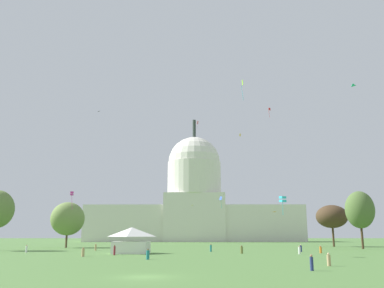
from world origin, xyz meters
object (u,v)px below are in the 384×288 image
object	(u,v)px
tree_west_near	(68,219)
kite_red_high	(269,110)
kite_black_high	(98,112)
person_white_edge_east	(300,250)
person_olive_aisle_center	(242,250)
person_orange_front_left	(321,250)
kite_orange_low	(275,212)
kite_cyan_low	(283,199)
kite_blue_low	(221,199)
tree_east_near	(332,217)
kite_yellow_low	(193,206)
person_maroon_back_right	(114,250)
person_tan_lawn_far_left	(96,248)
person_navy_mid_left	(312,263)
kite_lime_high	(242,86)
kite_magenta_low	(72,194)
person_white_front_center	(26,249)
person_teal_near_tent	(211,248)
person_teal_near_tree_west	(148,255)
tree_east_mid	(360,210)
capitol_building	(194,204)
kite_gold_high	(240,135)
kite_pink_high	(198,123)
kite_turquoise_mid	(356,88)
person_navy_edge_west	(301,249)
event_tent	(132,240)
person_tan_lawn_far_right	(329,260)
person_tan_mid_center	(83,253)

from	to	relation	value
tree_west_near	kite_red_high	size ratio (longest dim) A/B	4.02
tree_west_near	kite_black_high	world-z (taller)	kite_black_high
person_white_edge_east	person_olive_aisle_center	xyz separation A→B (m)	(-10.40, 2.19, 0.02)
person_orange_front_left	kite_orange_low	size ratio (longest dim) A/B	0.92
kite_cyan_low	kite_blue_low	xyz separation A→B (m)	(-7.23, 50.19, 4.17)
tree_east_near	kite_yellow_low	bearing A→B (deg)	130.92
person_maroon_back_right	tree_east_near	bearing A→B (deg)	143.03
person_tan_lawn_far_left	person_maroon_back_right	distance (m)	23.29
person_navy_mid_left	kite_yellow_low	xyz separation A→B (m)	(-12.48, 133.30, 14.69)
person_tan_lawn_far_left	kite_lime_high	world-z (taller)	kite_lime_high
kite_yellow_low	kite_magenta_low	bearing A→B (deg)	-161.92
tree_west_near	kite_yellow_low	xyz separation A→B (m)	(34.52, 59.14, 7.60)
person_white_front_center	kite_yellow_low	xyz separation A→B (m)	(32.81, 90.86, 14.74)
kite_yellow_low	person_teal_near_tent	bearing A→B (deg)	-138.65
person_teal_near_tree_west	kite_black_high	xyz separation A→B (m)	(-35.94, 113.24, 55.39)
person_white_edge_east	kite_cyan_low	bearing A→B (deg)	25.15
tree_east_mid	person_white_front_center	xyz separation A→B (m)	(-75.87, -22.37, -9.02)
person_teal_near_tent	kite_blue_low	distance (m)	32.68
person_tan_lawn_far_left	person_white_front_center	bearing A→B (deg)	47.20
capitol_building	kite_gold_high	distance (m)	46.18
tree_east_near	kite_lime_high	size ratio (longest dim) A/B	2.59
kite_pink_high	kite_magenta_low	size ratio (longest dim) A/B	0.87
person_teal_near_tent	person_white_front_center	world-z (taller)	person_teal_near_tent
tree_east_mid	person_teal_near_tent	world-z (taller)	tree_east_mid
person_teal_near_tent	kite_turquoise_mid	xyz separation A→B (m)	(28.78, -11.81, 31.30)
capitol_building	kite_red_high	xyz separation A→B (m)	(23.75, -95.73, 22.25)
person_navy_edge_west	event_tent	bearing A→B (deg)	67.41
kite_pink_high	kite_magenta_low	bearing A→B (deg)	79.05
person_orange_front_left	kite_gold_high	size ratio (longest dim) A/B	1.03
tree_east_near	person_tan_lawn_far_right	size ratio (longest dim) A/B	8.29
person_navy_edge_west	kite_red_high	world-z (taller)	kite_red_high
kite_lime_high	kite_red_high	distance (m)	39.58
kite_black_high	tree_east_near	bearing A→B (deg)	15.81
person_tan_lawn_far_right	kite_magenta_low	xyz separation A→B (m)	(-44.75, 50.34, 12.40)
event_tent	person_navy_mid_left	world-z (taller)	event_tent
kite_lime_high	kite_red_high	xyz separation A→B (m)	(12.70, 37.07, 5.56)
tree_east_near	person_tan_lawn_far_left	xyz separation A→B (m)	(-63.76, -31.13, -8.17)
kite_magenta_low	kite_pink_high	bearing A→B (deg)	52.22
person_olive_aisle_center	kite_red_high	world-z (taller)	kite_red_high
tree_east_mid	kite_pink_high	world-z (taller)	kite_pink_high
event_tent	kite_cyan_low	distance (m)	29.92
person_teal_near_tent	kite_blue_low	world-z (taller)	kite_blue_low
person_maroon_back_right	kite_lime_high	size ratio (longest dim) A/B	0.37
person_tan_mid_center	kite_turquoise_mid	world-z (taller)	kite_turquoise_mid
person_tan_mid_center	person_tan_lawn_far_right	bearing A→B (deg)	-13.24
person_teal_near_tent	kite_black_high	size ratio (longest dim) A/B	1.04
kite_black_high	kite_lime_high	bearing A→B (deg)	-13.19
tree_east_mid	person_navy_mid_left	world-z (taller)	tree_east_mid
person_tan_mid_center	person_orange_front_left	bearing A→B (deg)	35.84
person_navy_mid_left	kite_pink_high	distance (m)	129.33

